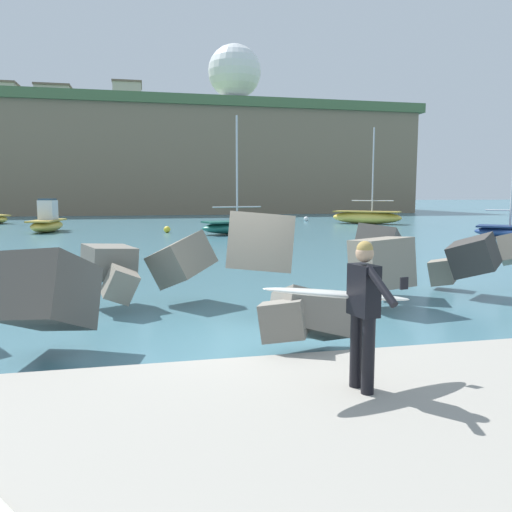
{
  "coord_description": "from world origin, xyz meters",
  "views": [
    {
      "loc": [
        -1.59,
        -8.71,
        2.55
      ],
      "look_at": [
        0.44,
        0.5,
        1.4
      ],
      "focal_mm": 35.83,
      "sensor_mm": 36.0,
      "label": 1
    }
  ],
  "objects_px": {
    "mooring_buoy_middle": "(306,219)",
    "radar_dome": "(235,78)",
    "station_building_west": "(128,103)",
    "station_building_central": "(5,99)",
    "boat_near_centre": "(47,222)",
    "station_building_east": "(56,103)",
    "boat_mid_left": "(367,217)",
    "mooring_buoy_inner": "(167,229)",
    "surfer_with_board": "(356,302)",
    "boat_mid_centre": "(243,226)"
  },
  "relations": [
    {
      "from": "station_building_west",
      "to": "station_building_east",
      "type": "bearing_deg",
      "value": -171.24
    },
    {
      "from": "boat_mid_left",
      "to": "mooring_buoy_inner",
      "type": "relative_size",
      "value": 18.38
    },
    {
      "from": "boat_near_centre",
      "to": "boat_mid_left",
      "type": "height_order",
      "value": "boat_mid_left"
    },
    {
      "from": "boat_mid_centre",
      "to": "station_building_east",
      "type": "xyz_separation_m",
      "value": [
        -19.4,
        56.29,
        16.39
      ]
    },
    {
      "from": "surfer_with_board",
      "to": "boat_mid_left",
      "type": "relative_size",
      "value": 0.26
    },
    {
      "from": "surfer_with_board",
      "to": "mooring_buoy_inner",
      "type": "height_order",
      "value": "surfer_with_board"
    },
    {
      "from": "boat_mid_centre",
      "to": "boat_near_centre",
      "type": "bearing_deg",
      "value": 159.58
    },
    {
      "from": "radar_dome",
      "to": "boat_mid_left",
      "type": "bearing_deg",
      "value": -83.75
    },
    {
      "from": "radar_dome",
      "to": "station_building_west",
      "type": "distance_m",
      "value": 19.18
    },
    {
      "from": "mooring_buoy_inner",
      "to": "mooring_buoy_middle",
      "type": "bearing_deg",
      "value": 41.44
    },
    {
      "from": "surfer_with_board",
      "to": "station_building_west",
      "type": "relative_size",
      "value": 0.32
    },
    {
      "from": "boat_mid_left",
      "to": "radar_dome",
      "type": "height_order",
      "value": "radar_dome"
    },
    {
      "from": "surfer_with_board",
      "to": "station_building_east",
      "type": "height_order",
      "value": "station_building_east"
    },
    {
      "from": "boat_mid_left",
      "to": "mooring_buoy_middle",
      "type": "height_order",
      "value": "boat_mid_left"
    },
    {
      "from": "surfer_with_board",
      "to": "radar_dome",
      "type": "bearing_deg",
      "value": 80.97
    },
    {
      "from": "surfer_with_board",
      "to": "boat_near_centre",
      "type": "bearing_deg",
      "value": 105.72
    },
    {
      "from": "surfer_with_board",
      "to": "radar_dome",
      "type": "xyz_separation_m",
      "value": [
        11.92,
        75.0,
        19.19
      ]
    },
    {
      "from": "station_building_west",
      "to": "station_building_east",
      "type": "relative_size",
      "value": 0.9
    },
    {
      "from": "boat_near_centre",
      "to": "station_building_east",
      "type": "relative_size",
      "value": 0.61
    },
    {
      "from": "station_building_west",
      "to": "boat_near_centre",
      "type": "bearing_deg",
      "value": -94.62
    },
    {
      "from": "boat_mid_left",
      "to": "boat_mid_centre",
      "type": "relative_size",
      "value": 1.09
    },
    {
      "from": "station_building_east",
      "to": "mooring_buoy_inner",
      "type": "bearing_deg",
      "value": -74.83
    },
    {
      "from": "radar_dome",
      "to": "station_building_east",
      "type": "relative_size",
      "value": 1.48
    },
    {
      "from": "station_building_central",
      "to": "station_building_west",
      "type": "bearing_deg",
      "value": 16.22
    },
    {
      "from": "mooring_buoy_inner",
      "to": "mooring_buoy_middle",
      "type": "xyz_separation_m",
      "value": [
        13.5,
        11.92,
        0.0
      ]
    },
    {
      "from": "mooring_buoy_middle",
      "to": "radar_dome",
      "type": "bearing_deg",
      "value": 91.11
    },
    {
      "from": "mooring_buoy_middle",
      "to": "station_building_west",
      "type": "bearing_deg",
      "value": 111.2
    },
    {
      "from": "boat_near_centre",
      "to": "mooring_buoy_middle",
      "type": "relative_size",
      "value": 10.41
    },
    {
      "from": "boat_mid_left",
      "to": "station_building_west",
      "type": "xyz_separation_m",
      "value": [
        -20.75,
        49.32,
        16.99
      ]
    },
    {
      "from": "boat_near_centre",
      "to": "station_building_west",
      "type": "xyz_separation_m",
      "value": [
        4.31,
        53.33,
        16.92
      ]
    },
    {
      "from": "boat_near_centre",
      "to": "station_building_east",
      "type": "xyz_separation_m",
      "value": [
        -6.82,
        51.61,
        16.2
      ]
    },
    {
      "from": "boat_mid_left",
      "to": "station_building_east",
      "type": "relative_size",
      "value": 1.08
    },
    {
      "from": "mooring_buoy_inner",
      "to": "station_building_west",
      "type": "distance_m",
      "value": 58.65
    },
    {
      "from": "station_building_west",
      "to": "station_building_east",
      "type": "distance_m",
      "value": 11.28
    },
    {
      "from": "surfer_with_board",
      "to": "station_building_west",
      "type": "bearing_deg",
      "value": 93.03
    },
    {
      "from": "mooring_buoy_middle",
      "to": "radar_dome",
      "type": "distance_m",
      "value": 39.95
    },
    {
      "from": "boat_mid_centre",
      "to": "station_building_central",
      "type": "bearing_deg",
      "value": 116.21
    },
    {
      "from": "boat_near_centre",
      "to": "radar_dome",
      "type": "height_order",
      "value": "radar_dome"
    },
    {
      "from": "station_building_west",
      "to": "station_building_central",
      "type": "xyz_separation_m",
      "value": [
        -17.74,
        -5.16,
        -0.94
      ]
    },
    {
      "from": "station_building_central",
      "to": "surfer_with_board",
      "type": "bearing_deg",
      "value": -74.37
    },
    {
      "from": "boat_near_centre",
      "to": "station_building_west",
      "type": "height_order",
      "value": "station_building_west"
    },
    {
      "from": "boat_mid_left",
      "to": "radar_dome",
      "type": "bearing_deg",
      "value": 96.25
    },
    {
      "from": "surfer_with_board",
      "to": "mooring_buoy_inner",
      "type": "xyz_separation_m",
      "value": [
        -0.92,
        28.65,
        -1.06
      ]
    },
    {
      "from": "station_building_east",
      "to": "boat_near_centre",
      "type": "bearing_deg",
      "value": -82.48
    },
    {
      "from": "mooring_buoy_inner",
      "to": "station_building_central",
      "type": "xyz_separation_m",
      "value": [
        -21.3,
        50.74,
        16.43
      ]
    },
    {
      "from": "boat_mid_centre",
      "to": "mooring_buoy_inner",
      "type": "height_order",
      "value": "boat_mid_centre"
    },
    {
      "from": "radar_dome",
      "to": "station_building_west",
      "type": "relative_size",
      "value": 1.65
    },
    {
      "from": "boat_mid_left",
      "to": "mooring_buoy_inner",
      "type": "bearing_deg",
      "value": -159.06
    },
    {
      "from": "boat_mid_centre",
      "to": "radar_dome",
      "type": "height_order",
      "value": "radar_dome"
    },
    {
      "from": "station_building_west",
      "to": "mooring_buoy_inner",
      "type": "bearing_deg",
      "value": -86.36
    }
  ]
}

